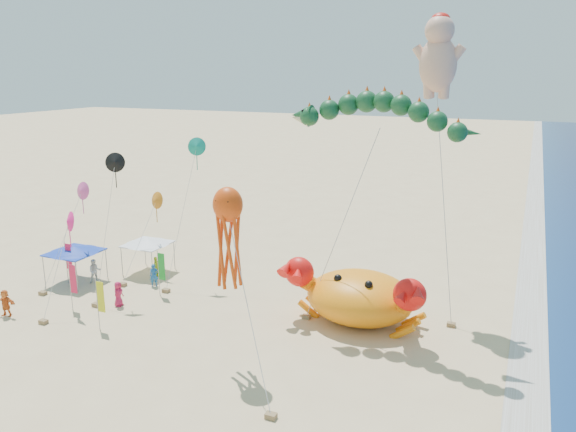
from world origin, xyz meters
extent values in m
plane|color=#D1B784|center=(0.00, 0.00, 0.00)|extent=(320.00, 320.00, 0.00)
plane|color=silver|center=(12.00, 0.00, 0.01)|extent=(320.00, 320.00, 0.00)
ellipsoid|color=orange|center=(2.33, 3.05, 1.58)|extent=(7.25, 6.27, 3.15)
sphere|color=red|center=(-1.19, 1.72, 2.98)|extent=(1.87, 1.87, 1.87)
sphere|color=black|center=(1.34, 1.94, 2.98)|extent=(0.48, 0.48, 0.48)
sphere|color=red|center=(5.86, 1.72, 2.98)|extent=(1.87, 1.87, 1.87)
sphere|color=black|center=(3.33, 1.94, 2.98)|extent=(0.48, 0.48, 0.48)
cone|color=#113F1F|center=(-1.52, 2.78, 12.47)|extent=(1.42, 1.04, 1.16)
cylinder|color=#B2B2B2|center=(1.22, 2.43, 6.03)|extent=(4.06, 0.75, 11.77)
cube|color=olive|center=(-0.79, 2.08, 0.12)|extent=(0.50, 0.35, 0.25)
ellipsoid|color=#E3A68B|center=(5.28, 8.14, 15.33)|extent=(2.28, 1.88, 3.35)
sphere|color=#E3A68B|center=(5.28, 7.93, 17.29)|extent=(1.75, 1.75, 1.75)
ellipsoid|color=red|center=(5.28, 8.04, 17.91)|extent=(1.13, 1.13, 0.79)
cylinder|color=#B2B2B2|center=(6.46, 6.34, 7.07)|extent=(2.41, 3.66, 13.85)
cube|color=olive|center=(7.64, 4.54, 0.12)|extent=(0.50, 0.35, 0.25)
ellipsoid|color=#DE420B|center=(-2.53, -4.27, 8.53)|extent=(1.55, 1.39, 1.78)
cylinder|color=#B2B2B2|center=(-0.46, -6.22, 4.08)|extent=(4.19, 3.95, 7.88)
cube|color=olive|center=(1.60, -8.16, 0.12)|extent=(0.50, 0.35, 0.25)
cylinder|color=gray|center=(-20.08, -0.21, 1.10)|extent=(0.06, 0.06, 2.20)
cylinder|color=gray|center=(-17.05, -0.21, 1.10)|extent=(0.06, 0.06, 2.20)
cylinder|color=gray|center=(-20.08, 2.81, 1.10)|extent=(0.06, 0.06, 2.20)
cylinder|color=gray|center=(-17.05, 2.81, 1.10)|extent=(0.06, 0.06, 2.20)
cube|color=#1333AA|center=(-18.57, 1.30, 2.24)|extent=(3.27, 3.27, 0.08)
cone|color=#1333AA|center=(-18.57, 1.30, 2.48)|extent=(3.59, 3.59, 0.45)
cylinder|color=gray|center=(-16.33, 3.65, 1.10)|extent=(0.06, 0.06, 2.20)
cylinder|color=gray|center=(-13.55, 3.65, 1.10)|extent=(0.06, 0.06, 2.20)
cylinder|color=gray|center=(-16.33, 6.43, 1.10)|extent=(0.06, 0.06, 2.20)
cylinder|color=gray|center=(-13.55, 6.43, 1.10)|extent=(0.06, 0.06, 2.20)
cube|color=white|center=(-14.94, 5.04, 2.24)|extent=(3.02, 3.02, 0.08)
cone|color=white|center=(-14.94, 5.04, 2.48)|extent=(3.32, 3.32, 0.45)
cylinder|color=gray|center=(-11.57, -4.20, 1.60)|extent=(0.05, 0.05, 3.20)
cube|color=#CDCC18|center=(-11.29, -4.20, 2.10)|extent=(0.50, 0.04, 1.90)
cylinder|color=gray|center=(-15.23, -2.60, 1.60)|extent=(0.05, 0.05, 3.20)
cube|color=#D91B46|center=(-14.95, -2.60, 2.10)|extent=(0.50, 0.04, 1.90)
cylinder|color=gray|center=(-18.82, 0.71, 1.60)|extent=(0.05, 0.05, 3.20)
cube|color=#FC1C47|center=(-18.54, 0.71, 2.10)|extent=(0.50, 0.04, 1.90)
cylinder|color=gray|center=(-11.44, 1.59, 1.60)|extent=(0.05, 0.05, 3.20)
cube|color=#178F27|center=(-11.16, 1.59, 2.10)|extent=(0.50, 0.04, 1.90)
imported|color=silver|center=(-17.12, 1.63, 0.89)|extent=(1.09, 1.08, 1.78)
imported|color=#BD1E4A|center=(-12.79, -1.01, 0.84)|extent=(0.63, 0.88, 1.67)
imported|color=orange|center=(-18.25, -5.07, 0.86)|extent=(1.66, 0.80, 1.72)
imported|color=#D9F02A|center=(-13.76, 4.36, 0.80)|extent=(0.64, 1.00, 1.59)
imported|color=#1A5799|center=(-12.76, 2.76, 0.82)|extent=(0.71, 0.68, 1.65)
cone|color=#D14590|center=(-18.20, 2.20, 6.64)|extent=(1.30, 0.51, 1.32)
cylinder|color=#B2B2B2|center=(-17.95, 0.70, 3.34)|extent=(0.55, 3.04, 6.40)
cube|color=olive|center=(-17.70, -0.80, 0.12)|extent=(0.50, 0.35, 0.25)
cone|color=#FA1B80|center=(-15.22, -2.22, 5.78)|extent=(1.30, 0.51, 1.32)
cylinder|color=#B2B2B2|center=(-14.97, -3.72, 2.91)|extent=(0.55, 3.04, 5.55)
cube|color=olive|center=(-14.72, -5.22, 0.12)|extent=(0.50, 0.35, 0.25)
cone|color=#0C866E|center=(-10.75, 5.84, 9.77)|extent=(1.30, 0.51, 1.32)
cylinder|color=#B2B2B2|center=(-10.50, 4.34, 4.91)|extent=(0.55, 3.04, 9.53)
cube|color=olive|center=(-10.25, 2.84, 0.12)|extent=(0.50, 0.35, 0.25)
cone|color=#C36C15|center=(-14.25, 5.47, 5.61)|extent=(1.30, 0.51, 1.32)
cylinder|color=#B2B2B2|center=(-14.00, 3.97, 2.83)|extent=(0.55, 3.04, 5.38)
cube|color=olive|center=(-13.75, 2.47, 0.12)|extent=(0.50, 0.35, 0.25)
cone|color=black|center=(-13.90, 0.91, 9.15)|extent=(1.30, 0.51, 1.32)
cylinder|color=#B2B2B2|center=(-13.65, -0.59, 4.60)|extent=(0.55, 3.04, 8.92)
cube|color=olive|center=(-13.40, -2.09, 0.12)|extent=(0.50, 0.35, 0.25)
camera|label=1|loc=(11.02, -27.87, 14.97)|focal=35.00mm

